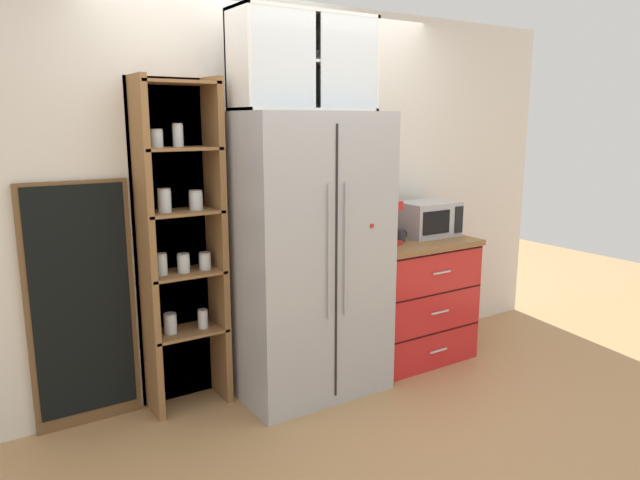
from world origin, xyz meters
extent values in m
plane|color=tan|center=(0.00, 0.00, 0.00)|extent=(10.79, 10.79, 0.00)
cube|color=silver|center=(0.00, 0.40, 1.27)|extent=(5.08, 0.10, 2.55)
cube|color=#ADAFB5|center=(0.00, 0.02, 0.92)|extent=(0.96, 0.66, 1.83)
cube|color=black|center=(0.00, -0.32, 0.92)|extent=(0.01, 0.01, 1.69)
cylinder|color=#ADAFB5|center=(-0.06, -0.33, 1.01)|extent=(0.02, 0.02, 0.82)
cylinder|color=#ADAFB5|center=(0.06, -0.33, 1.01)|extent=(0.02, 0.02, 0.82)
cube|color=red|center=(0.27, -0.32, 1.14)|extent=(0.02, 0.01, 0.02)
cube|color=brown|center=(-0.76, 0.37, 1.02)|extent=(0.52, 0.04, 2.03)
cube|color=olive|center=(-0.98, 0.22, 1.02)|extent=(0.04, 0.26, 2.03)
cube|color=olive|center=(-0.54, 0.22, 1.02)|extent=(0.04, 0.26, 2.03)
cube|color=olive|center=(-0.76, 0.22, 0.49)|extent=(0.46, 0.26, 0.02)
cylinder|color=silver|center=(-0.86, 0.22, 0.55)|extent=(0.08, 0.08, 0.12)
cylinder|color=#B77A38|center=(-0.86, 0.22, 0.54)|extent=(0.07, 0.07, 0.08)
cylinder|color=#B2B2B7|center=(-0.86, 0.22, 0.62)|extent=(0.07, 0.07, 0.01)
cylinder|color=silver|center=(-0.66, 0.20, 0.55)|extent=(0.06, 0.06, 0.11)
cylinder|color=white|center=(-0.66, 0.20, 0.53)|extent=(0.05, 0.05, 0.07)
cylinder|color=#B2B2B7|center=(-0.66, 0.20, 0.61)|extent=(0.06, 0.06, 0.01)
cube|color=olive|center=(-0.76, 0.22, 0.86)|extent=(0.46, 0.26, 0.02)
cylinder|color=silver|center=(-0.90, 0.22, 0.93)|extent=(0.07, 0.07, 0.12)
cylinder|color=#E0C67F|center=(-0.90, 0.22, 0.91)|extent=(0.06, 0.06, 0.08)
cylinder|color=#B2B2B7|center=(-0.90, 0.22, 1.00)|extent=(0.07, 0.07, 0.01)
cylinder|color=silver|center=(-0.77, 0.20, 0.93)|extent=(0.08, 0.08, 0.11)
cylinder|color=brown|center=(-0.77, 0.20, 0.91)|extent=(0.07, 0.07, 0.07)
cylinder|color=#B2B2B7|center=(-0.77, 0.20, 0.98)|extent=(0.07, 0.07, 0.01)
cylinder|color=silver|center=(-0.63, 0.20, 0.92)|extent=(0.07, 0.07, 0.10)
cylinder|color=#CCB78C|center=(-0.63, 0.20, 0.91)|extent=(0.06, 0.06, 0.07)
cylinder|color=#B2B2B7|center=(-0.63, 0.20, 0.97)|extent=(0.07, 0.07, 0.01)
cube|color=olive|center=(-0.76, 0.22, 1.24)|extent=(0.46, 0.26, 0.02)
cylinder|color=silver|center=(-0.86, 0.21, 1.31)|extent=(0.08, 0.08, 0.13)
cylinder|color=white|center=(-0.86, 0.21, 1.29)|extent=(0.07, 0.07, 0.09)
cylinder|color=#B2B2B7|center=(-0.86, 0.21, 1.38)|extent=(0.07, 0.07, 0.01)
cylinder|color=silver|center=(-0.67, 0.20, 1.30)|extent=(0.08, 0.08, 0.11)
cylinder|color=#2D2D2D|center=(-0.67, 0.20, 1.29)|extent=(0.07, 0.07, 0.07)
cylinder|color=#B2B2B7|center=(-0.67, 0.20, 1.36)|extent=(0.08, 0.08, 0.01)
cube|color=olive|center=(-0.76, 0.22, 1.62)|extent=(0.46, 0.26, 0.02)
cylinder|color=silver|center=(-0.88, 0.23, 1.67)|extent=(0.08, 0.08, 0.09)
cylinder|color=beige|center=(-0.88, 0.23, 1.66)|extent=(0.06, 0.06, 0.06)
cylinder|color=#B2B2B7|center=(-0.88, 0.23, 1.72)|extent=(0.07, 0.07, 0.01)
cylinder|color=silver|center=(-0.75, 0.23, 1.69)|extent=(0.06, 0.06, 0.12)
cylinder|color=#382316|center=(-0.75, 0.23, 1.67)|extent=(0.05, 0.05, 0.08)
cylinder|color=#B2B2B7|center=(-0.75, 0.23, 1.76)|extent=(0.06, 0.06, 0.01)
cube|color=olive|center=(-0.76, 0.22, 1.99)|extent=(0.46, 0.26, 0.02)
cube|color=red|center=(0.94, 0.05, 0.44)|extent=(0.84, 0.60, 0.88)
cube|color=olive|center=(0.94, 0.05, 0.90)|extent=(0.87, 0.63, 0.04)
cube|color=black|center=(0.94, -0.25, 0.28)|extent=(0.82, 0.00, 0.01)
cube|color=silver|center=(0.94, -0.26, 0.15)|extent=(0.16, 0.01, 0.01)
cube|color=black|center=(0.94, -0.25, 0.57)|extent=(0.82, 0.00, 0.01)
cube|color=silver|center=(0.94, -0.26, 0.44)|extent=(0.16, 0.01, 0.01)
cube|color=black|center=(0.94, -0.25, 0.86)|extent=(0.82, 0.00, 0.01)
cube|color=silver|center=(0.94, -0.26, 0.73)|extent=(0.16, 0.01, 0.01)
cube|color=#ADAFB5|center=(1.12, 0.10, 1.05)|extent=(0.44, 0.32, 0.26)
cube|color=black|center=(1.06, -0.06, 1.05)|extent=(0.26, 0.01, 0.17)
cube|color=black|center=(1.29, -0.06, 1.05)|extent=(0.08, 0.01, 0.20)
cube|color=red|center=(0.65, 0.03, 0.93)|extent=(0.17, 0.20, 0.03)
cube|color=red|center=(0.65, 0.10, 1.07)|extent=(0.17, 0.06, 0.30)
cube|color=red|center=(0.65, 0.03, 1.20)|extent=(0.17, 0.20, 0.06)
cylinder|color=black|center=(0.65, 0.02, 1.01)|extent=(0.11, 0.11, 0.12)
cylinder|color=#2D2D33|center=(0.80, 0.04, 0.96)|extent=(0.08, 0.08, 0.09)
torus|color=#2D2D33|center=(0.85, 0.04, 0.96)|extent=(0.05, 0.01, 0.05)
cylinder|color=#285B33|center=(0.94, 0.03, 1.00)|extent=(0.07, 0.07, 0.18)
cone|color=#285B33|center=(0.94, 0.03, 1.10)|extent=(0.07, 0.07, 0.04)
cylinder|color=#285B33|center=(0.94, 0.03, 1.13)|extent=(0.03, 0.03, 0.07)
cylinder|color=black|center=(0.94, 0.03, 1.17)|extent=(0.03, 0.03, 0.01)
cube|color=silver|center=(0.00, 0.19, 2.13)|extent=(0.92, 0.02, 0.59)
cube|color=silver|center=(0.00, 0.04, 2.41)|extent=(0.92, 0.32, 0.02)
cube|color=silver|center=(0.00, 0.04, 1.84)|extent=(0.92, 0.32, 0.02)
cube|color=silver|center=(-0.45, 0.04, 2.13)|extent=(0.02, 0.32, 0.59)
cube|color=silver|center=(0.45, 0.04, 2.13)|extent=(0.02, 0.32, 0.59)
cube|color=silver|center=(0.00, 0.04, 2.13)|extent=(0.89, 0.30, 0.02)
cube|color=silver|center=(-0.23, -0.12, 2.13)|extent=(0.42, 0.01, 0.55)
cube|color=silver|center=(0.23, -0.12, 2.13)|extent=(0.42, 0.01, 0.55)
cylinder|color=silver|center=(-0.32, 0.04, 1.85)|extent=(0.05, 0.05, 0.00)
cylinder|color=silver|center=(-0.32, 0.04, 1.89)|extent=(0.01, 0.01, 0.07)
cone|color=silver|center=(-0.32, 0.04, 1.95)|extent=(0.06, 0.06, 0.05)
cylinder|color=silver|center=(0.32, 0.04, 1.85)|extent=(0.05, 0.05, 0.00)
cylinder|color=silver|center=(0.32, 0.04, 1.89)|extent=(0.01, 0.01, 0.07)
cone|color=silver|center=(0.32, 0.04, 1.95)|extent=(0.06, 0.06, 0.05)
cylinder|color=white|center=(-0.28, 0.04, 2.17)|extent=(0.06, 0.06, 0.07)
cylinder|color=white|center=(-0.09, 0.04, 2.17)|extent=(0.06, 0.06, 0.07)
cylinder|color=white|center=(0.09, 0.04, 2.17)|extent=(0.06, 0.06, 0.07)
cylinder|color=white|center=(0.28, 0.04, 2.17)|extent=(0.06, 0.06, 0.07)
cube|color=brown|center=(-1.34, 0.33, 0.73)|extent=(0.60, 0.04, 1.45)
cube|color=black|center=(-1.34, 0.31, 0.76)|extent=(0.54, 0.01, 1.35)
camera|label=1|loc=(-1.96, -3.15, 1.78)|focal=33.06mm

